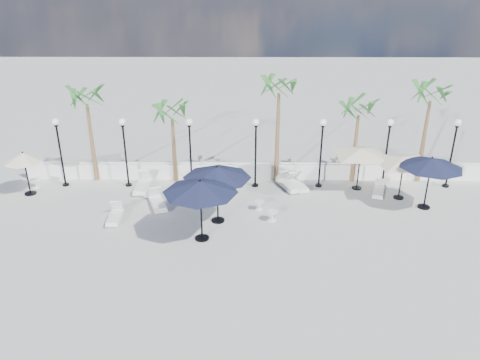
{
  "coord_description": "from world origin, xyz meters",
  "views": [
    {
      "loc": [
        -0.66,
        -17.0,
        10.75
      ],
      "look_at": [
        -0.82,
        3.92,
        1.5
      ],
      "focal_mm": 35.0,
      "sensor_mm": 36.0,
      "label": 1
    }
  ],
  "objects_px": {
    "parasol_navy_mid": "(217,173)",
    "lounger_4": "(181,184)",
    "lounger_3": "(288,184)",
    "parasol_cream_sq_b": "(405,157)",
    "lounger_6": "(297,184)",
    "parasol_navy_right": "(431,163)",
    "lounger_0": "(115,216)",
    "parasol_cream_small": "(23,158)",
    "lounger_2": "(158,202)",
    "parasol_navy_left": "(200,187)",
    "parasol_cream_sq_a": "(361,149)",
    "lounger_5": "(379,191)",
    "lounger_1": "(142,185)"
  },
  "relations": [
    {
      "from": "lounger_2",
      "to": "parasol_cream_small",
      "type": "height_order",
      "value": "parasol_cream_small"
    },
    {
      "from": "lounger_1",
      "to": "parasol_navy_right",
      "type": "height_order",
      "value": "parasol_navy_right"
    },
    {
      "from": "lounger_6",
      "to": "parasol_navy_mid",
      "type": "relative_size",
      "value": 0.59
    },
    {
      "from": "lounger_0",
      "to": "parasol_navy_left",
      "type": "bearing_deg",
      "value": -25.21
    },
    {
      "from": "parasol_navy_right",
      "to": "parasol_cream_sq_b",
      "type": "bearing_deg",
      "value": 131.19
    },
    {
      "from": "lounger_3",
      "to": "lounger_6",
      "type": "relative_size",
      "value": 1.06
    },
    {
      "from": "lounger_2",
      "to": "parasol_navy_left",
      "type": "height_order",
      "value": "parasol_navy_left"
    },
    {
      "from": "lounger_4",
      "to": "parasol_cream_sq_b",
      "type": "relative_size",
      "value": 0.36
    },
    {
      "from": "lounger_1",
      "to": "parasol_cream_sq_a",
      "type": "xyz_separation_m",
      "value": [
        11.67,
        0.18,
        2.05
      ]
    },
    {
      "from": "lounger_0",
      "to": "lounger_3",
      "type": "xyz_separation_m",
      "value": [
        8.54,
        3.65,
        0.02
      ]
    },
    {
      "from": "lounger_4",
      "to": "parasol_cream_sq_b",
      "type": "xyz_separation_m",
      "value": [
        11.56,
        -1.18,
        2.09
      ]
    },
    {
      "from": "parasol_navy_right",
      "to": "parasol_cream_sq_b",
      "type": "distance_m",
      "value": 1.43
    },
    {
      "from": "lounger_4",
      "to": "lounger_2",
      "type": "bearing_deg",
      "value": -95.32
    },
    {
      "from": "lounger_1",
      "to": "lounger_5",
      "type": "bearing_deg",
      "value": -2.31
    },
    {
      "from": "lounger_3",
      "to": "parasol_navy_right",
      "type": "xyz_separation_m",
      "value": [
        6.63,
        -2.25,
        2.17
      ]
    },
    {
      "from": "lounger_1",
      "to": "parasol_navy_mid",
      "type": "xyz_separation_m",
      "value": [
        4.28,
        -3.53,
        2.23
      ]
    },
    {
      "from": "lounger_3",
      "to": "parasol_cream_small",
      "type": "relative_size",
      "value": 0.82
    },
    {
      "from": "lounger_2",
      "to": "lounger_6",
      "type": "distance_m",
      "value": 7.58
    },
    {
      "from": "lounger_3",
      "to": "parasol_navy_mid",
      "type": "relative_size",
      "value": 0.63
    },
    {
      "from": "parasol_navy_mid",
      "to": "lounger_4",
      "type": "bearing_deg",
      "value": 121.0
    },
    {
      "from": "lounger_4",
      "to": "parasol_navy_right",
      "type": "relative_size",
      "value": 0.59
    },
    {
      "from": "parasol_navy_right",
      "to": "parasol_cream_sq_b",
      "type": "height_order",
      "value": "parasol_navy_right"
    },
    {
      "from": "lounger_0",
      "to": "parasol_cream_sq_a",
      "type": "relative_size",
      "value": 0.35
    },
    {
      "from": "parasol_cream_sq_b",
      "to": "lounger_6",
      "type": "bearing_deg",
      "value": 167.22
    },
    {
      "from": "lounger_0",
      "to": "parasol_cream_sq_b",
      "type": "distance_m",
      "value": 14.6
    },
    {
      "from": "parasol_cream_small",
      "to": "lounger_1",
      "type": "bearing_deg",
      "value": 6.11
    },
    {
      "from": "lounger_1",
      "to": "lounger_6",
      "type": "distance_m",
      "value": 8.41
    },
    {
      "from": "lounger_4",
      "to": "parasol_cream_sq_a",
      "type": "relative_size",
      "value": 0.35
    },
    {
      "from": "lounger_0",
      "to": "parasol_navy_left",
      "type": "relative_size",
      "value": 0.54
    },
    {
      "from": "lounger_4",
      "to": "lounger_5",
      "type": "distance_m",
      "value": 10.65
    },
    {
      "from": "lounger_4",
      "to": "parasol_navy_mid",
      "type": "xyz_separation_m",
      "value": [
        2.24,
        -3.72,
        2.27
      ]
    },
    {
      "from": "lounger_5",
      "to": "parasol_navy_mid",
      "type": "relative_size",
      "value": 0.55
    },
    {
      "from": "parasol_cream_sq_a",
      "to": "lounger_6",
      "type": "bearing_deg",
      "value": 179.68
    },
    {
      "from": "lounger_0",
      "to": "parasol_cream_small",
      "type": "distance_m",
      "value": 6.23
    },
    {
      "from": "lounger_4",
      "to": "lounger_6",
      "type": "relative_size",
      "value": 0.96
    },
    {
      "from": "lounger_0",
      "to": "parasol_navy_right",
      "type": "distance_m",
      "value": 15.4
    },
    {
      "from": "lounger_2",
      "to": "parasol_navy_right",
      "type": "relative_size",
      "value": 0.66
    },
    {
      "from": "lounger_3",
      "to": "parasol_cream_sq_b",
      "type": "distance_m",
      "value": 6.17
    },
    {
      "from": "lounger_5",
      "to": "parasol_navy_left",
      "type": "distance_m",
      "value": 10.39
    },
    {
      "from": "lounger_2",
      "to": "lounger_5",
      "type": "height_order",
      "value": "lounger_2"
    },
    {
      "from": "lounger_5",
      "to": "lounger_4",
      "type": "bearing_deg",
      "value": -165.06
    },
    {
      "from": "lounger_0",
      "to": "parasol_navy_right",
      "type": "xyz_separation_m",
      "value": [
        15.18,
        1.4,
        2.19
      ]
    },
    {
      "from": "parasol_cream_sq_a",
      "to": "lounger_1",
      "type": "bearing_deg",
      "value": -179.13
    },
    {
      "from": "parasol_cream_sq_b",
      "to": "parasol_cream_small",
      "type": "xyz_separation_m",
      "value": [
        -19.47,
        0.35,
        -0.25
      ]
    },
    {
      "from": "lounger_0",
      "to": "lounger_6",
      "type": "xyz_separation_m",
      "value": [
        9.04,
        3.65,
        0.01
      ]
    },
    {
      "from": "parasol_navy_left",
      "to": "parasol_navy_right",
      "type": "bearing_deg",
      "value": 15.95
    },
    {
      "from": "lounger_1",
      "to": "lounger_6",
      "type": "xyz_separation_m",
      "value": [
        8.41,
        0.19,
        -0.04
      ]
    },
    {
      "from": "parasol_navy_mid",
      "to": "parasol_navy_right",
      "type": "bearing_deg",
      "value": 8.15
    },
    {
      "from": "parasol_cream_sq_a",
      "to": "parasol_cream_small",
      "type": "height_order",
      "value": "parasol_cream_sq_a"
    },
    {
      "from": "lounger_5",
      "to": "parasol_cream_small",
      "type": "xyz_separation_m",
      "value": [
        -18.53,
        -0.1,
        1.85
      ]
    }
  ]
}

